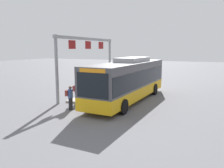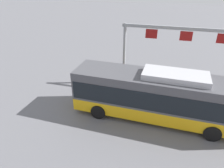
# 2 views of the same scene
# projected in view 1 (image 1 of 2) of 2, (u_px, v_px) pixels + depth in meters

# --- Properties ---
(ground_plane) EXTENTS (120.00, 120.00, 0.00)m
(ground_plane) POSITION_uv_depth(u_px,v_px,m) (128.00, 101.00, 18.38)
(ground_plane) COLOR slate
(platform_curb) EXTENTS (10.00, 2.80, 0.16)m
(platform_curb) POSITION_uv_depth(u_px,v_px,m) (109.00, 92.00, 21.60)
(platform_curb) COLOR #B2ADA3
(platform_curb) RESTS_ON ground
(bus_main) EXTENTS (11.15, 3.01, 3.46)m
(bus_main) POSITION_uv_depth(u_px,v_px,m) (129.00, 78.00, 18.10)
(bus_main) COLOR #EAAD14
(bus_main) RESTS_ON ground
(person_boarding) EXTENTS (0.49, 0.60, 1.67)m
(person_boarding) POSITION_uv_depth(u_px,v_px,m) (70.00, 97.00, 15.46)
(person_boarding) COLOR black
(person_boarding) RESTS_ON ground
(person_waiting_near) EXTENTS (0.46, 0.59, 1.67)m
(person_waiting_near) POSITION_uv_depth(u_px,v_px,m) (77.00, 93.00, 17.08)
(person_waiting_near) COLOR gray
(person_waiting_near) RESTS_ON ground
(person_waiting_mid) EXTENTS (0.51, 0.60, 1.67)m
(person_waiting_mid) POSITION_uv_depth(u_px,v_px,m) (94.00, 88.00, 18.12)
(person_waiting_mid) COLOR #476B4C
(person_waiting_mid) RESTS_ON platform_curb
(platform_sign_gantry) EXTENTS (9.74, 0.24, 5.20)m
(platform_sign_gantry) POSITION_uv_depth(u_px,v_px,m) (88.00, 53.00, 20.91)
(platform_sign_gantry) COLOR gray
(platform_sign_gantry) RESTS_ON ground
(trash_bin) EXTENTS (0.52, 0.52, 0.90)m
(trash_bin) POSITION_uv_depth(u_px,v_px,m) (122.00, 82.00, 24.75)
(trash_bin) COLOR #2D5133
(trash_bin) RESTS_ON platform_curb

